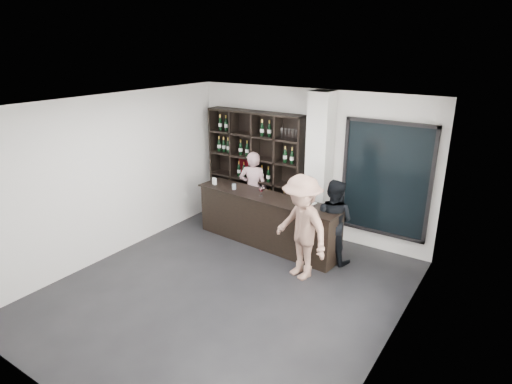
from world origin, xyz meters
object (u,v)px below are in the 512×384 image
Objects in this scene: tasting_counter at (267,220)px; customer at (301,228)px; taster_black at (333,221)px; wine_shelf at (255,169)px; taster_pink at (253,189)px.

customer reaches higher than tasting_counter.
customer is at bearing 76.46° from taster_black.
wine_shelf is 2.45m from customer.
tasting_counter is at bearing 4.89° from taster_black.
wine_shelf is at bearing -18.31° from taster_black.
taster_black is (2.10, -0.72, -0.44)m from wine_shelf.
tasting_counter is 1.33m from taster_black.
taster_black is at bearing -18.80° from wine_shelf.
wine_shelf is 1.34m from tasting_counter.
taster_black is at bearing 97.98° from customer.
taster_pink is 2.12m from taster_black.
customer is (1.10, -0.70, 0.39)m from tasting_counter.
taster_black is (1.30, 0.10, 0.26)m from tasting_counter.
tasting_counter is at bearing 169.55° from customer.
taster_pink reaches higher than taster_black.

